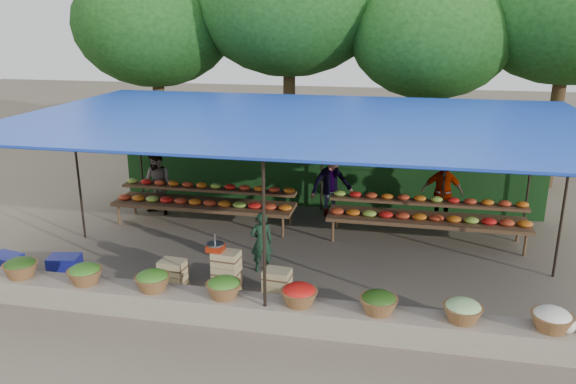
% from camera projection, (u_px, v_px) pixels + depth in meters
% --- Properties ---
extents(ground, '(60.00, 60.00, 0.00)m').
position_uv_depth(ground, '(300.00, 255.00, 11.38)').
color(ground, brown).
rests_on(ground, ground).
extents(stone_curb, '(10.60, 0.55, 0.40)m').
position_uv_depth(stone_curb, '(268.00, 313.00, 8.75)').
color(stone_curb, gray).
rests_on(stone_curb, ground).
extents(stall_canopy, '(10.80, 6.60, 2.82)m').
position_uv_depth(stall_canopy, '(301.00, 124.00, 10.66)').
color(stall_canopy, black).
rests_on(stall_canopy, ground).
extents(produce_baskets, '(8.98, 0.58, 0.34)m').
position_uv_depth(produce_baskets, '(261.00, 291.00, 8.66)').
color(produce_baskets, brown).
rests_on(produce_baskets, stone_curb).
extents(netting_backdrop, '(10.60, 0.06, 2.50)m').
position_uv_depth(netting_backdrop, '(323.00, 159.00, 13.96)').
color(netting_backdrop, '#174218').
rests_on(netting_backdrop, ground).
extents(tree_row, '(16.51, 5.50, 7.12)m').
position_uv_depth(tree_row, '(359.00, 15.00, 15.60)').
color(tree_row, '#362813').
rests_on(tree_row, ground).
extents(fruit_table_left, '(4.21, 0.95, 0.93)m').
position_uv_depth(fruit_table_left, '(205.00, 199.00, 12.95)').
color(fruit_table_left, '#543621').
rests_on(fruit_table_left, ground).
extents(fruit_table_right, '(4.21, 0.95, 0.93)m').
position_uv_depth(fruit_table_right, '(427.00, 214.00, 11.98)').
color(fruit_table_right, '#543621').
rests_on(fruit_table_right, ground).
extents(crate_counter, '(2.38, 0.38, 0.77)m').
position_uv_depth(crate_counter, '(225.00, 276.00, 9.75)').
color(crate_counter, tan).
rests_on(crate_counter, ground).
extents(weighing_scale, '(0.30, 0.30, 0.32)m').
position_uv_depth(weighing_scale, '(215.00, 247.00, 9.63)').
color(weighing_scale, '#A8250D').
rests_on(weighing_scale, crate_counter).
extents(vendor_seated, '(0.50, 0.42, 1.17)m').
position_uv_depth(vendor_seated, '(262.00, 242.00, 10.52)').
color(vendor_seated, '#183521').
rests_on(vendor_seated, ground).
extents(customer_left, '(0.89, 0.77, 1.55)m').
position_uv_depth(customer_left, '(158.00, 184.00, 13.58)').
color(customer_left, slate).
rests_on(customer_left, ground).
extents(customer_mid, '(1.27, 1.16, 1.72)m').
position_uv_depth(customer_mid, '(332.00, 183.00, 13.37)').
color(customer_mid, slate).
rests_on(customer_mid, ground).
extents(customer_right, '(0.94, 0.41, 1.58)m').
position_uv_depth(customer_right, '(442.00, 192.00, 12.84)').
color(customer_right, slate).
rests_on(customer_right, ground).
extents(blue_crate_front, '(0.64, 0.51, 0.34)m').
position_uv_depth(blue_crate_front, '(6.00, 263.00, 10.61)').
color(blue_crate_front, navy).
rests_on(blue_crate_front, ground).
extents(blue_crate_back, '(0.63, 0.51, 0.34)m').
position_uv_depth(blue_crate_back, '(65.00, 264.00, 10.56)').
color(blue_crate_back, navy).
rests_on(blue_crate_back, ground).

